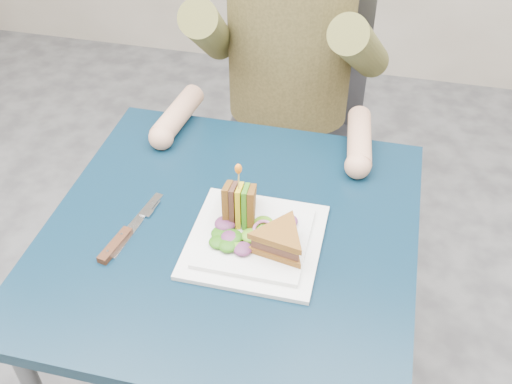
% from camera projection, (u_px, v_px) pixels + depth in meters
% --- Properties ---
extents(table, '(0.75, 0.75, 0.73)m').
position_uv_depth(table, '(231.00, 255.00, 1.27)').
color(table, black).
rests_on(table, ground).
extents(chair, '(0.42, 0.40, 0.93)m').
position_uv_depth(chair, '(292.00, 115.00, 1.87)').
color(chair, '#47474C').
rests_on(chair, ground).
extents(diner, '(0.54, 0.59, 0.74)m').
position_uv_depth(diner, '(290.00, 17.00, 1.54)').
color(diner, '#4C4222').
rests_on(diner, chair).
extents(plate, '(0.26, 0.26, 0.02)m').
position_uv_depth(plate, '(255.00, 240.00, 1.18)').
color(plate, white).
rests_on(plate, table).
extents(sandwich_flat, '(0.15, 0.15, 0.05)m').
position_uv_depth(sandwich_flat, '(280.00, 240.00, 1.13)').
color(sandwich_flat, brown).
rests_on(sandwich_flat, plate).
extents(sandwich_upright, '(0.09, 0.14, 0.14)m').
position_uv_depth(sandwich_upright, '(239.00, 205.00, 1.19)').
color(sandwich_upright, brown).
rests_on(sandwich_upright, plate).
extents(fork, '(0.04, 0.18, 0.01)m').
position_uv_depth(fork, '(135.00, 229.00, 1.22)').
color(fork, silver).
rests_on(fork, table).
extents(knife, '(0.06, 0.22, 0.02)m').
position_uv_depth(knife, '(121.00, 239.00, 1.19)').
color(knife, silver).
rests_on(knife, table).
extents(toothpick, '(0.01, 0.01, 0.06)m').
position_uv_depth(toothpick, '(239.00, 180.00, 1.15)').
color(toothpick, tan).
rests_on(toothpick, sandwich_upright).
extents(toothpick_frill, '(0.01, 0.01, 0.02)m').
position_uv_depth(toothpick_frill, '(238.00, 169.00, 1.13)').
color(toothpick_frill, orange).
rests_on(toothpick_frill, sandwich_upright).
extents(lettuce_spill, '(0.15, 0.13, 0.02)m').
position_uv_depth(lettuce_spill, '(259.00, 229.00, 1.18)').
color(lettuce_spill, '#337A14').
rests_on(lettuce_spill, plate).
extents(onion_ring, '(0.04, 0.04, 0.02)m').
position_uv_depth(onion_ring, '(263.00, 230.00, 1.17)').
color(onion_ring, '#9E4C7A').
rests_on(onion_ring, plate).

